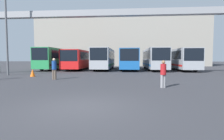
# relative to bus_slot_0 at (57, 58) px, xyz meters

# --- Properties ---
(ground_plane) EXTENTS (200.00, 200.00, 0.00)m
(ground_plane) POSITION_rel_bus_slot_0_xyz_m (9.84, -22.01, -1.90)
(ground_plane) COLOR #38383D
(building_backdrop) EXTENTS (41.51, 12.00, 11.35)m
(building_backdrop) POSITION_rel_bus_slot_0_xyz_m (9.84, 18.72, 3.77)
(building_backdrop) COLOR gray
(building_backdrop) RESTS_ON ground
(overhead_gantry) EXTENTS (28.66, 0.80, 7.21)m
(overhead_gantry) POSITION_rel_bus_slot_0_xyz_m (9.84, -8.23, 4.15)
(overhead_gantry) COLOR gray
(overhead_gantry) RESTS_ON ground
(bus_slot_0) EXTENTS (2.50, 11.86, 3.30)m
(bus_slot_0) POSITION_rel_bus_slot_0_xyz_m (0.00, 0.00, 0.00)
(bus_slot_0) COLOR #268C4C
(bus_slot_0) RESTS_ON ground
(bus_slot_1) EXTENTS (2.63, 12.12, 2.99)m
(bus_slot_1) POSITION_rel_bus_slot_0_xyz_m (3.94, 0.13, -0.17)
(bus_slot_1) COLOR red
(bus_slot_1) RESTS_ON ground
(bus_slot_2) EXTENTS (2.52, 11.17, 3.26)m
(bus_slot_2) POSITION_rel_bus_slot_0_xyz_m (7.88, -0.34, -0.03)
(bus_slot_2) COLOR #999EA5
(bus_slot_2) RESTS_ON ground
(bus_slot_3) EXTENTS (2.62, 12.20, 3.13)m
(bus_slot_3) POSITION_rel_bus_slot_0_xyz_m (11.81, 0.17, -0.10)
(bus_slot_3) COLOR #1959A5
(bus_slot_3) RESTS_ON ground
(bus_slot_4) EXTENTS (2.51, 11.55, 3.22)m
(bus_slot_4) POSITION_rel_bus_slot_0_xyz_m (15.75, -0.15, -0.05)
(bus_slot_4) COLOR #999EA5
(bus_slot_4) RESTS_ON ground
(bus_slot_5) EXTENTS (2.61, 11.03, 3.14)m
(bus_slot_5) POSITION_rel_bus_slot_0_xyz_m (19.69, -0.41, -0.09)
(bus_slot_5) COLOR #999EA5
(bus_slot_5) RESTS_ON ground
(pedestrian_mid_left) EXTENTS (0.37, 0.37, 1.80)m
(pedestrian_mid_left) POSITION_rel_bus_slot_0_xyz_m (5.42, -13.95, -0.95)
(pedestrian_mid_left) COLOR brown
(pedestrian_mid_left) RESTS_ON ground
(pedestrian_far_center) EXTENTS (0.34, 0.34, 1.66)m
(pedestrian_far_center) POSITION_rel_bus_slot_0_xyz_m (13.70, -17.39, -1.02)
(pedestrian_far_center) COLOR gray
(pedestrian_far_center) RESTS_ON ground
(traffic_cone) EXTENTS (0.48, 0.48, 0.74)m
(traffic_cone) POSITION_rel_bus_slot_0_xyz_m (2.27, -11.75, -1.53)
(traffic_cone) COLOR orange
(traffic_cone) RESTS_ON ground
(lamp_post) EXTENTS (0.36, 0.36, 9.31)m
(lamp_post) POSITION_rel_bus_slot_0_xyz_m (-1.10, -10.60, 3.12)
(lamp_post) COLOR #595B60
(lamp_post) RESTS_ON ground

